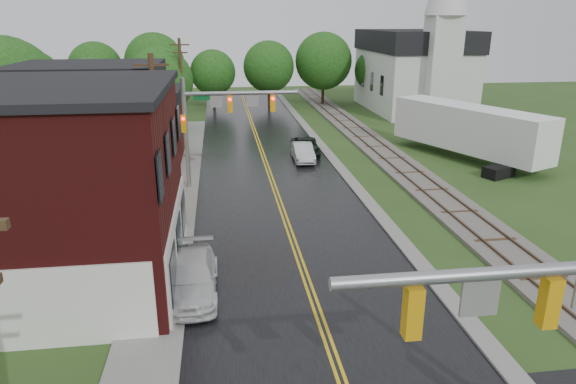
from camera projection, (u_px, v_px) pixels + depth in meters
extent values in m
cube|color=black|center=(269.00, 172.00, 37.56)|extent=(10.00, 90.00, 0.02)
cube|color=gray|center=(327.00, 153.00, 42.93)|extent=(0.80, 70.00, 0.12)
cube|color=gray|center=(178.00, 198.00, 32.08)|extent=(2.40, 50.00, 0.12)
cube|color=silver|center=(178.00, 241.00, 22.30)|extent=(0.10, 9.50, 3.00)
cube|color=tan|center=(96.00, 147.00, 31.39)|extent=(8.00, 7.00, 6.40)
cube|color=#3F0F0C|center=(136.00, 132.00, 40.28)|extent=(7.00, 6.00, 4.40)
cube|color=silver|center=(412.00, 81.00, 62.43)|extent=(10.00, 16.00, 7.00)
cube|color=black|center=(415.00, 41.00, 60.92)|extent=(10.40, 16.40, 2.40)
cube|color=silver|center=(440.00, 70.00, 54.28)|extent=(3.20, 3.20, 11.00)
cube|color=#59544C|center=(380.00, 150.00, 43.48)|extent=(3.20, 80.00, 0.20)
cube|color=#4C3828|center=(372.00, 149.00, 43.34)|extent=(0.10, 80.00, 0.12)
cube|color=#4C3828|center=(389.00, 148.00, 43.53)|extent=(0.10, 80.00, 0.12)
cylinder|color=gray|center=(520.00, 272.00, 9.53)|extent=(7.20, 0.26, 0.26)
cube|color=orange|center=(549.00, 302.00, 9.85)|extent=(0.32, 0.30, 1.05)
cube|color=orange|center=(413.00, 312.00, 9.50)|extent=(0.32, 0.30, 1.05)
cube|color=gray|center=(480.00, 298.00, 9.60)|extent=(0.75, 0.06, 0.75)
cylinder|color=gray|center=(186.00, 135.00, 32.88)|extent=(0.28, 0.28, 7.20)
cylinder|color=gray|center=(241.00, 93.00, 32.50)|extent=(7.20, 0.26, 0.26)
cube|color=orange|center=(230.00, 104.00, 32.63)|extent=(0.32, 0.30, 1.05)
cube|color=orange|center=(273.00, 103.00, 32.98)|extent=(0.32, 0.30, 1.05)
cube|color=gray|center=(216.00, 101.00, 32.46)|extent=(0.75, 0.06, 0.75)
cube|color=gray|center=(252.00, 101.00, 32.75)|extent=(0.75, 0.06, 0.75)
cube|color=#0C5926|center=(204.00, 98.00, 32.29)|extent=(1.40, 0.04, 0.30)
sphere|color=#FF0C0C|center=(230.00, 100.00, 32.36)|extent=(0.20, 0.20, 0.20)
cylinder|color=#382616|center=(157.00, 139.00, 27.74)|extent=(0.28, 0.28, 9.00)
cube|color=#382616|center=(151.00, 65.00, 26.50)|extent=(1.80, 0.12, 0.12)
cube|color=#382616|center=(152.00, 79.00, 26.72)|extent=(1.40, 0.12, 0.12)
cylinder|color=#382616|center=(182.00, 88.00, 48.40)|extent=(0.28, 0.28, 9.00)
cube|color=#382616|center=(179.00, 45.00, 47.15)|extent=(1.80, 0.12, 0.12)
cube|color=#382616|center=(180.00, 53.00, 47.37)|extent=(1.40, 0.12, 0.12)
cylinder|color=black|center=(15.00, 151.00, 36.61)|extent=(0.36, 0.36, 3.42)
sphere|color=#164012|center=(5.00, 92.00, 35.27)|extent=(7.60, 7.60, 7.60)
sphere|color=#164012|center=(14.00, 102.00, 35.19)|extent=(5.32, 5.32, 5.32)
cylinder|color=black|center=(98.00, 131.00, 44.74)|extent=(0.36, 0.36, 2.70)
sphere|color=#164012|center=(93.00, 93.00, 43.69)|extent=(6.00, 6.00, 6.00)
sphere|color=#164012|center=(100.00, 100.00, 43.56)|extent=(4.20, 4.20, 4.20)
cylinder|color=black|center=(163.00, 117.00, 50.98)|extent=(0.36, 0.36, 2.88)
sphere|color=#164012|center=(160.00, 81.00, 49.85)|extent=(6.40, 6.40, 6.40)
sphere|color=#164012|center=(166.00, 87.00, 49.73)|extent=(4.48, 4.48, 4.48)
imported|color=black|center=(305.00, 147.00, 42.32)|extent=(2.50, 4.88, 1.32)
imported|color=silver|center=(303.00, 152.00, 40.33)|extent=(1.57, 4.27, 1.40)
imported|color=silver|center=(192.00, 277.00, 20.79)|extent=(2.07, 5.07, 1.47)
cube|color=black|center=(499.00, 172.00, 36.28)|extent=(2.51, 1.98, 0.80)
cylinder|color=gray|center=(447.00, 144.00, 44.28)|extent=(0.16, 0.16, 0.80)
cube|color=white|center=(469.00, 128.00, 40.41)|extent=(8.11, 13.68, 3.41)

